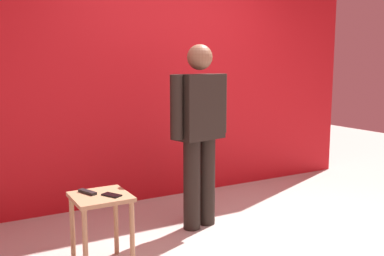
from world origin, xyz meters
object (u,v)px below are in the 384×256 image
at_px(standing_person, 200,127).
at_px(tv_remote, 87,192).
at_px(side_table, 101,210).
at_px(cell_phone, 112,195).

bearing_deg(standing_person, tv_remote, -165.88).
xyz_separation_m(side_table, tv_remote, (-0.07, 0.08, 0.13)).
xyz_separation_m(side_table, cell_phone, (0.06, -0.06, 0.12)).
distance_m(cell_phone, tv_remote, 0.20).
relative_size(side_table, tv_remote, 3.28).
bearing_deg(tv_remote, cell_phone, -67.66).
distance_m(standing_person, tv_remote, 1.21).
relative_size(standing_person, side_table, 2.99).
relative_size(standing_person, cell_phone, 11.58).
xyz_separation_m(cell_phone, tv_remote, (-0.13, 0.14, 0.01)).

